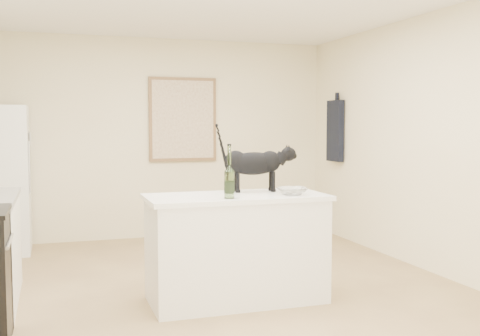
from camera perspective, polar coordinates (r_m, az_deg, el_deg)
name	(u,v)px	position (r m, az deg, el deg)	size (l,w,h in m)	color
floor	(218,295)	(5.14, -2.16, -12.47)	(5.50, 5.50, 0.00)	tan
wall_back	(160,139)	(7.60, -7.94, 2.92)	(4.50, 4.50, 0.00)	beige
wall_front	(406,171)	(2.40, 16.18, -0.32)	(4.50, 4.50, 0.00)	beige
wall_right	(439,143)	(5.95, 19.14, 2.32)	(5.50, 5.50, 0.00)	beige
island_base	(236,250)	(4.87, -0.38, -8.18)	(1.44, 0.67, 0.86)	white
island_top	(236,197)	(4.79, -0.38, -2.92)	(1.50, 0.70, 0.04)	white
artwork_frame	(183,119)	(7.63, -5.69, 4.82)	(0.90, 0.03, 1.10)	brown
artwork_canvas	(183,119)	(7.61, -5.66, 4.82)	(0.82, 0.00, 1.02)	beige
hanging_garment	(335,131)	(7.65, 9.43, 3.66)	(0.08, 0.34, 0.80)	black
black_cat	(253,167)	(5.00, 1.34, 0.15)	(0.63, 0.19, 0.44)	black
wine_bottle	(229,174)	(4.54, -1.07, -0.65)	(0.08, 0.08, 0.38)	#3C6327
glass_bowl	(292,191)	(4.80, 5.20, -2.31)	(0.26, 0.26, 0.06)	white
fridge_paper	(29,139)	(7.08, -20.25, 2.73)	(0.00, 0.12, 0.16)	white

